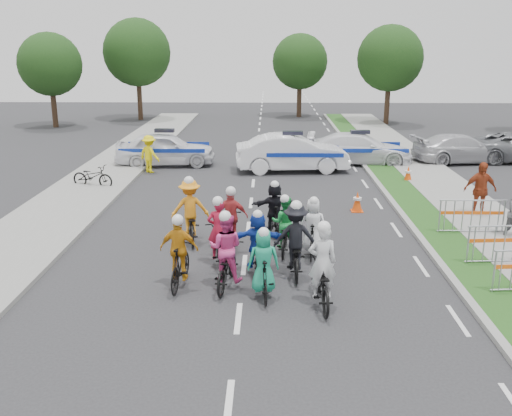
{
  "coord_description": "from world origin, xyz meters",
  "views": [
    {
      "loc": [
        0.61,
        -10.87,
        5.59
      ],
      "look_at": [
        0.28,
        4.56,
        1.1
      ],
      "focal_mm": 40.0,
      "sensor_mm": 36.0,
      "label": 1
    }
  ],
  "objects_px": {
    "rider_10": "(190,216)",
    "police_car_0": "(165,149)",
    "rider_3": "(180,259)",
    "spectator_2": "(480,190)",
    "barrier_2": "(471,218)",
    "cone_0": "(357,202)",
    "rider_6": "(219,242)",
    "rider_7": "(313,233)",
    "rider_4": "(295,246)",
    "police_car_1": "(292,153)",
    "cone_1": "(408,174)",
    "rider_5": "(258,246)",
    "barrier_1": "(504,246)",
    "rider_2": "(226,259)",
    "rider_11": "(274,212)",
    "rider_9": "(231,225)",
    "rider_8": "(284,231)",
    "tree_3": "(137,53)",
    "police_car_2": "(359,149)",
    "marshal_hiviz": "(150,154)",
    "civilian_sedan": "(461,149)",
    "tree_1": "(390,58)",
    "rider_0": "(322,277)",
    "tree_4": "(300,62)",
    "rider_1": "(263,270)",
    "tree_0": "(50,64)"
  },
  "relations": [
    {
      "from": "rider_10",
      "to": "police_car_0",
      "type": "xyz_separation_m",
      "value": [
        -2.6,
        10.69,
        0.03
      ]
    },
    {
      "from": "rider_3",
      "to": "spectator_2",
      "type": "distance_m",
      "value": 10.76
    },
    {
      "from": "barrier_2",
      "to": "cone_0",
      "type": "relative_size",
      "value": 2.86
    },
    {
      "from": "rider_6",
      "to": "rider_7",
      "type": "bearing_deg",
      "value": -175.09
    },
    {
      "from": "rider_4",
      "to": "cone_0",
      "type": "height_order",
      "value": "rider_4"
    },
    {
      "from": "police_car_1",
      "to": "cone_1",
      "type": "xyz_separation_m",
      "value": [
        4.73,
        -2.06,
        -0.49
      ]
    },
    {
      "from": "rider_5",
      "to": "barrier_1",
      "type": "xyz_separation_m",
      "value": [
        6.34,
        0.58,
        -0.15
      ]
    },
    {
      "from": "rider_2",
      "to": "police_car_0",
      "type": "xyz_separation_m",
      "value": [
        -3.87,
        13.91,
        0.08
      ]
    },
    {
      "from": "rider_4",
      "to": "rider_11",
      "type": "distance_m",
      "value": 3.06
    },
    {
      "from": "rider_5",
      "to": "rider_9",
      "type": "relative_size",
      "value": 0.91
    },
    {
      "from": "police_car_0",
      "to": "cone_0",
      "type": "distance_m",
      "value": 10.93
    },
    {
      "from": "rider_8",
      "to": "police_car_1",
      "type": "height_order",
      "value": "rider_8"
    },
    {
      "from": "rider_3",
      "to": "tree_3",
      "type": "bearing_deg",
      "value": -70.74
    },
    {
      "from": "barrier_2",
      "to": "police_car_2",
      "type": "bearing_deg",
      "value": 99.23
    },
    {
      "from": "rider_3",
      "to": "marshal_hiviz",
      "type": "bearing_deg",
      "value": -70.14
    },
    {
      "from": "civilian_sedan",
      "to": "police_car_0",
      "type": "bearing_deg",
      "value": 84.08
    },
    {
      "from": "cone_0",
      "to": "rider_11",
      "type": "bearing_deg",
      "value": -137.96
    },
    {
      "from": "tree_1",
      "to": "barrier_1",
      "type": "bearing_deg",
      "value": -94.88
    },
    {
      "from": "rider_9",
      "to": "rider_3",
      "type": "bearing_deg",
      "value": 68.49
    },
    {
      "from": "cone_1",
      "to": "tree_3",
      "type": "distance_m",
      "value": 25.42
    },
    {
      "from": "rider_0",
      "to": "tree_1",
      "type": "relative_size",
      "value": 0.29
    },
    {
      "from": "rider_10",
      "to": "barrier_1",
      "type": "height_order",
      "value": "rider_10"
    },
    {
      "from": "tree_4",
      "to": "rider_11",
      "type": "bearing_deg",
      "value": -94.39
    },
    {
      "from": "barrier_2",
      "to": "cone_0",
      "type": "xyz_separation_m",
      "value": [
        -3.02,
        2.51,
        -0.22
      ]
    },
    {
      "from": "rider_7",
      "to": "barrier_1",
      "type": "bearing_deg",
      "value": 179.37
    },
    {
      "from": "rider_7",
      "to": "rider_8",
      "type": "xyz_separation_m",
      "value": [
        -0.76,
        0.22,
        -0.03
      ]
    },
    {
      "from": "rider_3",
      "to": "rider_1",
      "type": "bearing_deg",
      "value": 169.51
    },
    {
      "from": "rider_9",
      "to": "civilian_sedan",
      "type": "height_order",
      "value": "rider_9"
    },
    {
      "from": "tree_0",
      "to": "rider_9",
      "type": "bearing_deg",
      "value": -60.28
    },
    {
      "from": "rider_6",
      "to": "police_car_1",
      "type": "distance_m",
      "value": 11.55
    },
    {
      "from": "cone_1",
      "to": "tree_3",
      "type": "height_order",
      "value": "tree_3"
    },
    {
      "from": "rider_4",
      "to": "civilian_sedan",
      "type": "height_order",
      "value": "rider_4"
    },
    {
      "from": "rider_7",
      "to": "rider_6",
      "type": "bearing_deg",
      "value": 21.43
    },
    {
      "from": "rider_8",
      "to": "police_car_0",
      "type": "relative_size",
      "value": 0.37
    },
    {
      "from": "police_car_0",
      "to": "civilian_sedan",
      "type": "bearing_deg",
      "value": -92.07
    },
    {
      "from": "tree_0",
      "to": "barrier_2",
      "type": "bearing_deg",
      "value": -47.37
    },
    {
      "from": "tree_4",
      "to": "police_car_0",
      "type": "bearing_deg",
      "value": -111.4
    },
    {
      "from": "rider_5",
      "to": "barrier_2",
      "type": "relative_size",
      "value": 0.84
    },
    {
      "from": "barrier_1",
      "to": "police_car_1",
      "type": "bearing_deg",
      "value": 113.89
    },
    {
      "from": "rider_6",
      "to": "rider_7",
      "type": "distance_m",
      "value": 2.56
    },
    {
      "from": "spectator_2",
      "to": "rider_7",
      "type": "bearing_deg",
      "value": -151.07
    },
    {
      "from": "tree_1",
      "to": "rider_10",
      "type": "bearing_deg",
      "value": -112.92
    },
    {
      "from": "rider_8",
      "to": "tree_3",
      "type": "bearing_deg",
      "value": -64.99
    },
    {
      "from": "police_car_1",
      "to": "barrier_2",
      "type": "relative_size",
      "value": 2.51
    },
    {
      "from": "barrier_1",
      "to": "rider_2",
      "type": "bearing_deg",
      "value": -168.52
    },
    {
      "from": "rider_11",
      "to": "rider_8",
      "type": "bearing_deg",
      "value": 90.53
    },
    {
      "from": "rider_8",
      "to": "rider_11",
      "type": "relative_size",
      "value": 0.99
    },
    {
      "from": "police_car_0",
      "to": "tree_1",
      "type": "distance_m",
      "value": 19.96
    },
    {
      "from": "police_car_0",
      "to": "police_car_1",
      "type": "bearing_deg",
      "value": -106.88
    },
    {
      "from": "spectator_2",
      "to": "tree_1",
      "type": "bearing_deg",
      "value": 82.54
    }
  ]
}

